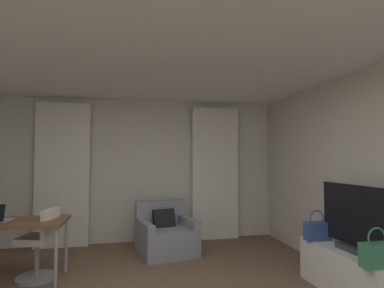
% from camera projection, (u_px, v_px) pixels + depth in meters
% --- Properties ---
extents(wall_window, '(5.12, 0.06, 2.60)m').
position_uv_depth(wall_window, '(142.00, 170.00, 5.67)').
color(wall_window, beige).
rests_on(wall_window, ground).
extents(ceiling, '(5.12, 6.12, 0.06)m').
position_uv_depth(ceiling, '(156.00, 37.00, 2.77)').
color(ceiling, white).
rests_on(ceiling, wall_left).
extents(curtain_left_panel, '(0.90, 0.06, 2.50)m').
position_uv_depth(curtain_left_panel, '(63.00, 174.00, 5.27)').
color(curtain_left_panel, silver).
rests_on(curtain_left_panel, ground).
extents(curtain_right_panel, '(0.90, 0.06, 2.50)m').
position_uv_depth(curtain_right_panel, '(215.00, 173.00, 5.82)').
color(curtain_right_panel, silver).
rests_on(curtain_right_panel, ground).
extents(armchair, '(1.00, 0.99, 0.80)m').
position_uv_depth(armchair, '(166.00, 236.00, 4.91)').
color(armchair, gray).
rests_on(armchair, ground).
extents(desk, '(1.45, 0.68, 0.75)m').
position_uv_depth(desk, '(3.00, 226.00, 3.69)').
color(desk, brown).
rests_on(desk, ground).
extents(desk_chair, '(0.50, 0.50, 0.88)m').
position_uv_depth(desk_chair, '(40.00, 248.00, 3.84)').
color(desk_chair, gray).
rests_on(desk_chair, ground).
extents(tv_console, '(0.48, 1.33, 0.51)m').
position_uv_depth(tv_console, '(353.00, 274.00, 3.33)').
color(tv_console, white).
rests_on(tv_console, ground).
extents(tv_flatscreen, '(0.20, 0.95, 0.72)m').
position_uv_depth(tv_flatscreen, '(353.00, 220.00, 3.34)').
color(tv_flatscreen, '#333338').
rests_on(tv_flatscreen, tv_console).
extents(handbag_primary, '(0.30, 0.14, 0.37)m').
position_uv_depth(handbag_primary, '(317.00, 230.00, 3.77)').
color(handbag_primary, '#335193').
rests_on(handbag_primary, tv_console).
extents(handbag_secondary, '(0.30, 0.14, 0.37)m').
position_uv_depth(handbag_secondary, '(377.00, 254.00, 2.83)').
color(handbag_secondary, '#387F5B').
rests_on(handbag_secondary, tv_console).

